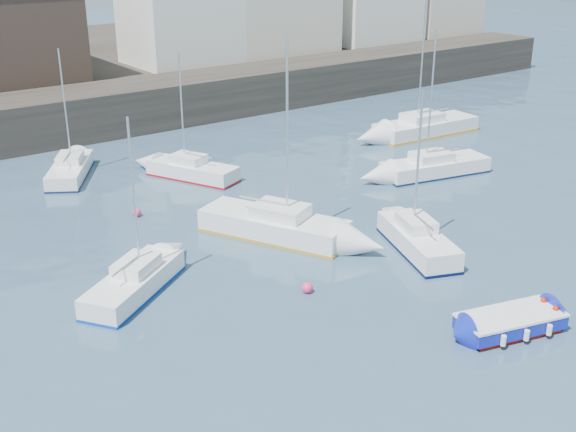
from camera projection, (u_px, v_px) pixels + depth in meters
water at (515, 375)px, 22.54m from camera, size 220.00×220.00×0.00m
quay_wall at (84, 113)px, 48.15m from camera, size 90.00×5.00×3.00m
land_strip at (4, 73)px, 61.65m from camera, size 90.00×32.00×2.80m
bldg_east_d at (179, 4)px, 56.88m from camera, size 11.14×11.14×8.95m
blue_dinghy at (510, 322)px, 24.82m from camera, size 4.00×2.50×0.71m
sailboat_a at (134, 282)px, 27.44m from camera, size 5.25×4.33×6.79m
sailboat_b at (275, 225)px, 32.47m from camera, size 4.97×7.13×8.82m
sailboat_c at (418, 239)px, 31.05m from camera, size 3.48×5.52×6.94m
sailboat_d at (435, 166)px, 40.67m from camera, size 6.59×3.28×8.05m
sailboat_f at (192, 170)px, 40.08m from camera, size 3.76×5.53×6.90m
sailboat_g at (425, 126)px, 48.62m from camera, size 7.71×2.94×9.57m
sailboat_h at (70, 169)px, 40.31m from camera, size 4.32×5.58×7.04m
buoy_near at (307, 292)px, 27.66m from camera, size 0.44×0.44×0.44m
buoy_mid at (430, 259)px, 30.42m from camera, size 0.37×0.37×0.37m
buoy_far at (137, 216)px, 34.94m from camera, size 0.43×0.43×0.43m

